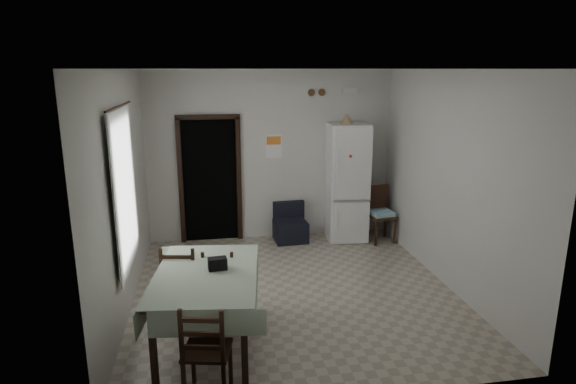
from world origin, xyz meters
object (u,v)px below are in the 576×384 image
(dining_chair_far_left, at_px, (182,282))
(dining_chair_far_right, at_px, (220,283))
(dining_table, at_px, (208,309))
(dining_chair_near_head, at_px, (207,349))
(navy_seat, at_px, (291,223))
(fridge, at_px, (347,182))
(corner_chair, at_px, (381,215))

(dining_chair_far_left, distance_m, dining_chair_far_right, 0.44)
(dining_table, height_order, dining_chair_far_right, dining_chair_far_right)
(dining_chair_far_right, distance_m, dining_chair_near_head, 1.44)
(dining_chair_far_right, bearing_deg, navy_seat, -108.54)
(fridge, height_order, navy_seat, fridge)
(dining_chair_far_right, relative_size, dining_chair_near_head, 0.94)
(dining_chair_far_left, bearing_deg, dining_chair_near_head, 110.88)
(dining_table, bearing_deg, corner_chair, 50.32)
(fridge, relative_size, dining_table, 1.26)
(dining_chair_near_head, bearing_deg, dining_chair_far_right, -84.57)
(dining_chair_far_right, bearing_deg, dining_table, 84.11)
(dining_chair_far_left, xyz_separation_m, dining_chair_near_head, (0.27, -1.44, -0.01))
(dining_chair_near_head, bearing_deg, fridge, -109.90)
(navy_seat, bearing_deg, dining_chair_far_right, -120.43)
(navy_seat, xyz_separation_m, dining_chair_near_head, (-1.45, -3.91, 0.15))
(navy_seat, height_order, dining_chair_far_right, dining_chair_far_right)
(dining_chair_far_left, relative_size, dining_chair_far_right, 1.08)
(fridge, relative_size, dining_chair_far_right, 2.25)
(corner_chair, bearing_deg, dining_chair_near_head, -136.66)
(corner_chair, distance_m, dining_table, 4.07)
(navy_seat, relative_size, dining_chair_near_head, 0.69)
(fridge, distance_m, dining_table, 3.94)
(fridge, distance_m, dining_chair_near_head, 4.64)
(corner_chair, xyz_separation_m, dining_chair_near_head, (-2.99, -3.64, -0.00))
(dining_table, height_order, dining_chair_far_left, dining_chair_far_left)
(navy_seat, height_order, corner_chair, corner_chair)
(dining_chair_far_left, bearing_deg, dining_chair_far_right, -171.00)
(navy_seat, relative_size, dining_table, 0.41)
(corner_chair, relative_size, dining_chair_far_left, 0.99)
(navy_seat, bearing_deg, dining_chair_far_left, -127.91)
(navy_seat, height_order, dining_table, dining_table)
(dining_table, relative_size, dining_chair_far_right, 1.79)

